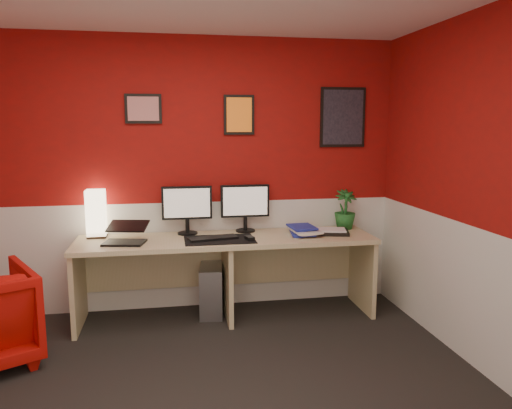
% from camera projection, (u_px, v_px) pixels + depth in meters
% --- Properties ---
extents(ground, '(4.00, 3.50, 0.01)m').
position_uv_depth(ground, '(194.00, 406.00, 3.05)').
color(ground, black).
rests_on(ground, ground).
extents(wall_back, '(4.00, 0.01, 2.50)m').
position_uv_depth(wall_back, '(181.00, 176.00, 4.56)').
color(wall_back, '#9A0F0C').
rests_on(wall_back, ground).
extents(wall_front, '(4.00, 0.01, 2.50)m').
position_uv_depth(wall_front, '(223.00, 325.00, 1.15)').
color(wall_front, '#9A0F0C').
rests_on(wall_front, ground).
extents(wall_right, '(0.01, 3.50, 2.50)m').
position_uv_depth(wall_right, '(503.00, 197.00, 3.20)').
color(wall_right, '#9A0F0C').
rests_on(wall_right, ground).
extents(wainscot_back, '(4.00, 0.01, 1.00)m').
position_uv_depth(wainscot_back, '(183.00, 255.00, 4.67)').
color(wainscot_back, silver).
rests_on(wainscot_back, ground).
extents(wainscot_right, '(0.01, 3.50, 1.00)m').
position_uv_depth(wainscot_right, '(493.00, 308.00, 3.31)').
color(wainscot_right, silver).
rests_on(wainscot_right, ground).
extents(desk, '(2.60, 0.65, 0.73)m').
position_uv_depth(desk, '(227.00, 278.00, 4.42)').
color(desk, tan).
rests_on(desk, ground).
extents(shoji_lamp, '(0.16, 0.16, 0.40)m').
position_uv_depth(shoji_lamp, '(96.00, 215.00, 4.35)').
color(shoji_lamp, '#FFE5B2').
rests_on(shoji_lamp, desk).
extents(laptop, '(0.37, 0.30, 0.22)m').
position_uv_depth(laptop, '(124.00, 231.00, 4.12)').
color(laptop, black).
rests_on(laptop, desk).
extents(monitor_left, '(0.45, 0.06, 0.58)m').
position_uv_depth(monitor_left, '(187.00, 202.00, 4.46)').
color(monitor_left, black).
rests_on(monitor_left, desk).
extents(monitor_right, '(0.45, 0.06, 0.58)m').
position_uv_depth(monitor_right, '(245.00, 201.00, 4.57)').
color(monitor_right, black).
rests_on(monitor_right, desk).
extents(desk_mat, '(0.60, 0.38, 0.01)m').
position_uv_depth(desk_mat, '(220.00, 240.00, 4.28)').
color(desk_mat, black).
rests_on(desk_mat, desk).
extents(keyboard, '(0.44, 0.23, 0.02)m').
position_uv_depth(keyboard, '(213.00, 238.00, 4.28)').
color(keyboard, black).
rests_on(keyboard, desk_mat).
extents(mouse, '(0.08, 0.11, 0.03)m').
position_uv_depth(mouse, '(250.00, 238.00, 4.26)').
color(mouse, black).
rests_on(mouse, desk_mat).
extents(book_bottom, '(0.25, 0.31, 0.03)m').
position_uv_depth(book_bottom, '(291.00, 233.00, 4.47)').
color(book_bottom, '#212D9A').
rests_on(book_bottom, desk).
extents(book_middle, '(0.26, 0.34, 0.02)m').
position_uv_depth(book_middle, '(293.00, 231.00, 4.43)').
color(book_middle, silver).
rests_on(book_middle, book_bottom).
extents(book_top, '(0.24, 0.30, 0.03)m').
position_uv_depth(book_top, '(291.00, 228.00, 4.46)').
color(book_top, '#212D9A').
rests_on(book_top, book_middle).
extents(zen_tray, '(0.40, 0.33, 0.03)m').
position_uv_depth(zen_tray, '(329.00, 232.00, 4.53)').
color(zen_tray, black).
rests_on(zen_tray, desk).
extents(potted_plant, '(0.24, 0.24, 0.37)m').
position_uv_depth(potted_plant, '(345.00, 209.00, 4.72)').
color(potted_plant, '#19591E').
rests_on(potted_plant, desk).
extents(pc_tower, '(0.25, 0.47, 0.45)m').
position_uv_depth(pc_tower, '(212.00, 289.00, 4.54)').
color(pc_tower, '#99999E').
rests_on(pc_tower, ground).
extents(art_left, '(0.32, 0.02, 0.26)m').
position_uv_depth(art_left, '(143.00, 109.00, 4.39)').
color(art_left, red).
rests_on(art_left, wall_back).
extents(art_center, '(0.28, 0.02, 0.36)m').
position_uv_depth(art_center, '(239.00, 115.00, 4.55)').
color(art_center, orange).
rests_on(art_center, wall_back).
extents(art_right, '(0.44, 0.02, 0.56)m').
position_uv_depth(art_right, '(343.00, 117.00, 4.72)').
color(art_right, black).
rests_on(art_right, wall_back).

